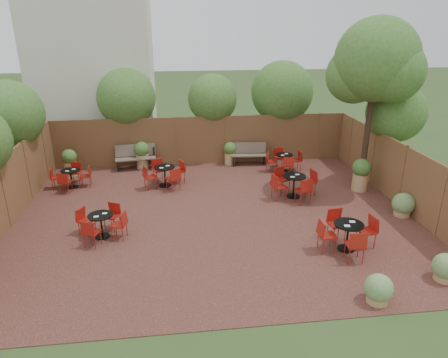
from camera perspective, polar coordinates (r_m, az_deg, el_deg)
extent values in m
plane|color=#354F23|center=(12.62, -1.28, -5.12)|extent=(80.00, 80.00, 0.00)
cube|color=#3D1F19|center=(12.61, -1.28, -5.08)|extent=(12.00, 10.00, 0.02)
cube|color=#55351F|center=(16.93, -3.07, 5.40)|extent=(12.00, 0.08, 2.00)
cube|color=#55351F|center=(13.10, -28.44, -2.03)|extent=(0.08, 10.00, 2.00)
cube|color=#55351F|center=(14.09, 23.74, 0.30)|extent=(0.08, 10.00, 2.00)
cube|color=beige|center=(19.62, -17.68, 15.56)|extent=(5.00, 4.00, 8.00)
sphere|color=#376420|center=(15.55, -27.89, 7.98)|extent=(2.29, 2.29, 2.29)
sphere|color=#376420|center=(17.30, -13.50, 11.01)|extent=(2.36, 2.36, 2.36)
sphere|color=#376420|center=(17.20, -1.63, 11.17)|extent=(2.03, 2.03, 2.03)
sphere|color=#376420|center=(17.90, 8.12, 11.95)|extent=(2.63, 2.63, 2.63)
sphere|color=#376420|center=(15.63, 22.92, 8.56)|extent=(2.06, 2.06, 2.06)
cylinder|color=black|center=(14.69, 19.52, 7.23)|extent=(0.25, 0.25, 4.67)
sphere|color=#376420|center=(14.37, 20.56, 15.37)|extent=(2.69, 2.69, 2.69)
sphere|color=#376420|center=(14.56, 17.78, 13.70)|extent=(1.88, 1.88, 1.88)
sphere|color=#376420|center=(14.24, 22.60, 13.73)|extent=(1.96, 1.96, 1.96)
cube|color=brown|center=(16.69, -12.26, 2.83)|extent=(1.64, 0.66, 0.05)
cube|color=brown|center=(16.81, -12.28, 3.98)|extent=(1.59, 0.30, 0.48)
cube|color=black|center=(16.85, -14.63, 1.91)|extent=(0.12, 0.48, 0.42)
cube|color=black|center=(16.71, -9.73, 2.15)|extent=(0.12, 0.48, 0.42)
cube|color=brown|center=(16.90, 3.52, 3.37)|extent=(1.48, 0.54, 0.05)
cube|color=brown|center=(17.00, 3.42, 4.40)|extent=(1.46, 0.21, 0.44)
cube|color=black|center=(16.86, 1.30, 2.57)|extent=(0.09, 0.44, 0.39)
cube|color=black|center=(17.10, 5.68, 2.73)|extent=(0.09, 0.44, 0.39)
cylinder|color=black|center=(16.45, 8.29, 1.20)|extent=(0.40, 0.40, 0.03)
cylinder|color=black|center=(16.35, 8.35, 2.27)|extent=(0.05, 0.05, 0.64)
cylinder|color=black|center=(16.24, 8.41, 3.37)|extent=(0.70, 0.70, 0.03)
cube|color=white|center=(16.33, 8.72, 3.52)|extent=(0.14, 0.10, 0.01)
cube|color=white|center=(16.11, 8.20, 3.31)|extent=(0.14, 0.10, 0.01)
cylinder|color=black|center=(14.08, 9.64, -2.39)|extent=(0.45, 0.45, 0.03)
cylinder|color=black|center=(13.94, 9.73, -1.02)|extent=(0.05, 0.05, 0.72)
cylinder|color=black|center=(13.80, 9.82, 0.40)|extent=(0.78, 0.78, 0.03)
cube|color=white|center=(13.90, 10.22, 0.63)|extent=(0.17, 0.14, 0.02)
cube|color=white|center=(13.66, 9.56, 0.29)|extent=(0.17, 0.14, 0.02)
cylinder|color=black|center=(11.87, -16.59, -7.69)|extent=(0.40, 0.40, 0.03)
cylinder|color=black|center=(11.73, -16.75, -6.32)|extent=(0.05, 0.05, 0.63)
cylinder|color=black|center=(11.59, -16.92, -4.89)|extent=(0.69, 0.69, 0.03)
cube|color=white|center=(11.62, -16.35, -4.63)|extent=(0.15, 0.13, 0.01)
cube|color=white|center=(11.50, -17.46, -5.04)|extent=(0.15, 0.13, 0.01)
cylinder|color=black|center=(15.63, -20.40, -1.05)|extent=(0.39, 0.39, 0.03)
cylinder|color=black|center=(15.52, -20.54, 0.02)|extent=(0.04, 0.04, 0.62)
cylinder|color=black|center=(15.42, -20.69, 1.12)|extent=(0.67, 0.67, 0.03)
cube|color=white|center=(15.45, -20.27, 1.30)|extent=(0.13, 0.10, 0.01)
cube|color=white|center=(15.34, -21.11, 1.04)|extent=(0.13, 0.10, 0.01)
cylinder|color=black|center=(14.95, -8.20, -0.88)|extent=(0.43, 0.43, 0.03)
cylinder|color=black|center=(14.82, -8.27, 0.37)|extent=(0.05, 0.05, 0.69)
cylinder|color=black|center=(14.70, -8.35, 1.65)|extent=(0.74, 0.74, 0.03)
cube|color=white|center=(14.76, -7.89, 1.85)|extent=(0.16, 0.14, 0.01)
cube|color=white|center=(14.58, -8.74, 1.56)|extent=(0.16, 0.14, 0.01)
cylinder|color=black|center=(11.28, 16.68, -9.31)|extent=(0.44, 0.44, 0.03)
cylinder|color=black|center=(11.11, 16.87, -7.72)|extent=(0.05, 0.05, 0.70)
cylinder|color=black|center=(10.95, 17.07, -6.06)|extent=(0.76, 0.76, 0.03)
cube|color=white|center=(11.05, 17.49, -5.72)|extent=(0.14, 0.10, 0.02)
cube|color=white|center=(10.80, 16.84, -6.29)|extent=(0.14, 0.10, 0.02)
cylinder|color=#A98554|center=(16.86, -11.33, 2.47)|extent=(0.50, 0.50, 0.57)
sphere|color=#376420|center=(16.71, -11.45, 4.12)|extent=(0.60, 0.60, 0.60)
cylinder|color=#A98554|center=(16.97, 0.80, 2.88)|extent=(0.43, 0.43, 0.49)
sphere|color=#376420|center=(16.84, 0.81, 4.30)|extent=(0.52, 0.52, 0.52)
cylinder|color=#A98554|center=(16.80, -20.63, 1.38)|extent=(0.47, 0.47, 0.54)
sphere|color=#376420|center=(16.66, -20.84, 2.94)|extent=(0.57, 0.57, 0.57)
cylinder|color=#A98554|center=(15.09, 18.45, -0.41)|extent=(0.53, 0.53, 0.60)
sphere|color=#376420|center=(14.91, 18.69, 1.51)|extent=(0.63, 0.63, 0.63)
cylinder|color=#A98554|center=(10.88, 28.39, -11.83)|extent=(0.44, 0.44, 0.20)
sphere|color=#608947|center=(10.76, 28.62, -10.68)|extent=(0.61, 0.61, 0.61)
cylinder|color=#A98554|center=(9.56, 20.63, -15.28)|extent=(0.44, 0.44, 0.20)
sphere|color=#608947|center=(9.42, 20.83, -14.05)|extent=(0.60, 0.60, 0.60)
cylinder|color=#A98554|center=(13.68, 23.62, -4.24)|extent=(0.49, 0.49, 0.22)
sphere|color=#608947|center=(13.57, 23.79, -3.17)|extent=(0.67, 0.67, 0.67)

